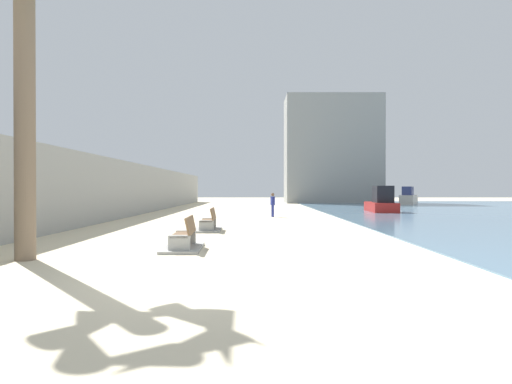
{
  "coord_description": "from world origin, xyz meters",
  "views": [
    {
      "loc": [
        0.96,
        -8.43,
        1.8
      ],
      "look_at": [
        0.98,
        15.43,
        1.61
      ],
      "focal_mm": 29.7,
      "sensor_mm": 36.0,
      "label": 1
    }
  ],
  "objects": [
    {
      "name": "boat_mid_bay",
      "position": [
        18.35,
        39.75,
        0.78
      ],
      "size": [
        3.28,
        4.44,
        2.01
      ],
      "color": "beige",
      "rests_on": "water_bay"
    },
    {
      "name": "boat_nearest",
      "position": [
        10.59,
        23.95,
        0.75
      ],
      "size": [
        2.05,
        4.3,
        1.99
      ],
      "color": "red",
      "rests_on": "water_bay"
    },
    {
      "name": "bench_far",
      "position": [
        -1.08,
        9.66,
        0.23
      ],
      "size": [
        1.16,
        2.13,
        0.98
      ],
      "color": "#9E9E99",
      "rests_on": "ground"
    },
    {
      "name": "palm_tree",
      "position": [
        -4.88,
        2.18,
        6.31
      ],
      "size": [
        2.77,
        2.79,
        8.49
      ],
      "color": "#7A6651",
      "rests_on": "ground"
    },
    {
      "name": "bench_near",
      "position": [
        -1.18,
        4.09,
        0.23
      ],
      "size": [
        1.17,
        2.14,
        0.98
      ],
      "color": "#9E9E99",
      "rests_on": "ground"
    },
    {
      "name": "ground_plane",
      "position": [
        0.0,
        18.0,
        0.0
      ],
      "size": [
        120.0,
        120.0,
        0.0
      ],
      "primitive_type": "plane",
      "color": "beige"
    },
    {
      "name": "seawall",
      "position": [
        -7.5,
        18.0,
        1.76
      ],
      "size": [
        0.8,
        64.0,
        3.53
      ],
      "primitive_type": "cube",
      "color": "#9E9E99",
      "rests_on": "ground"
    },
    {
      "name": "harbor_building",
      "position": [
        10.74,
        46.0,
        6.77
      ],
      "size": [
        12.0,
        6.0,
        13.54
      ],
      "primitive_type": "cube",
      "color": "gray",
      "rests_on": "ground"
    },
    {
      "name": "person_walking",
      "position": [
        2.02,
        18.47,
        0.88
      ],
      "size": [
        0.29,
        0.5,
        1.54
      ],
      "color": "navy",
      "rests_on": "ground"
    }
  ]
}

